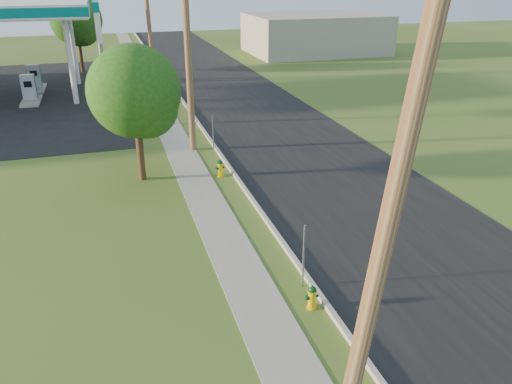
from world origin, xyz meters
TOP-DOWN VIEW (x-y plane):
  - road at (4.50, 10.00)m, footprint 8.00×120.00m
  - curb at (0.50, 10.00)m, footprint 0.15×120.00m
  - sidewalk at (-1.25, 10.00)m, footprint 1.50×120.00m
  - utility_pole_near at (-0.60, -1.00)m, footprint 1.40×0.32m
  - utility_pole_mid at (-0.60, 17.00)m, footprint 1.40×0.32m
  - utility_pole_far at (-0.60, 35.00)m, footprint 1.40×0.32m
  - sign_post_near at (0.25, 4.20)m, footprint 0.05×0.04m
  - sign_post_mid at (0.25, 16.00)m, footprint 0.05×0.04m
  - sign_post_far at (0.25, 28.20)m, footprint 0.05×0.04m
  - fuel_pump_ne at (-9.50, 30.00)m, footprint 1.20×3.20m
  - fuel_pump_se at (-9.50, 34.00)m, footprint 1.20×3.20m
  - price_pylon at (-4.50, 22.50)m, footprint 0.34×2.04m
  - distant_building at (18.00, 45.00)m, footprint 14.00×10.00m
  - tree_verge at (-3.33, 13.70)m, footprint 3.81×3.81m
  - tree_lot at (-6.10, 40.38)m, footprint 4.38×4.38m
  - hydrant_near at (0.11, 3.18)m, footprint 0.37×0.33m
  - hydrant_mid at (-0.10, 13.10)m, footprint 0.41×0.36m
  - hydrant_far at (0.02, 26.95)m, footprint 0.41×0.37m

SIDE VIEW (x-z plane):
  - road at x=4.50m, z-range 0.00..0.02m
  - sidewalk at x=-1.25m, z-range 0.00..0.03m
  - curb at x=0.50m, z-range 0.00..0.15m
  - hydrant_near at x=0.11m, z-range -0.01..0.71m
  - hydrant_mid at x=-0.10m, z-range -0.01..0.78m
  - hydrant_far at x=0.02m, z-range -0.01..0.78m
  - fuel_pump_ne at x=-9.50m, z-range -0.23..1.67m
  - fuel_pump_se at x=-9.50m, z-range -0.23..1.67m
  - sign_post_near at x=0.25m, z-range 0.00..2.00m
  - sign_post_mid at x=0.25m, z-range 0.00..2.00m
  - sign_post_far at x=0.25m, z-range 0.00..2.00m
  - distant_building at x=18.00m, z-range 0.00..4.00m
  - tree_verge at x=-3.33m, z-range 0.83..6.60m
  - tree_lot at x=-6.10m, z-range 0.95..7.60m
  - utility_pole_near at x=-0.60m, z-range 0.06..9.54m
  - utility_pole_far at x=-0.60m, z-range 0.05..9.56m
  - utility_pole_mid at x=-0.60m, z-range 0.05..9.85m
  - price_pylon at x=-4.50m, z-range 2.01..8.86m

